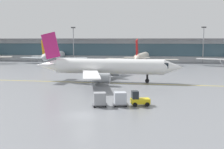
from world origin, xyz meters
name	(u,v)px	position (x,y,z in m)	size (l,w,h in m)	color
ground_plane	(84,116)	(0.00, 0.00, 0.00)	(400.00, 400.00, 0.00)	slate
taxiway_centreline_stripe	(108,83)	(-1.66, 27.01, 0.00)	(110.00, 0.36, 0.01)	yellow
terminal_concourse	(137,50)	(0.00, 91.73, 4.92)	(219.32, 11.00, 9.60)	#B2B7BC
gate_airplane_1	(54,56)	(-31.11, 75.43, 2.83)	(26.53, 28.52, 9.45)	white
gate_airplane_2	(142,57)	(2.97, 72.81, 2.83)	(26.42, 28.53, 9.44)	silver
taxiing_regional_jet	(107,67)	(-2.08, 29.02, 3.26)	(32.77, 30.51, 10.87)	white
baggage_tug	(139,99)	(6.20, 6.50, 0.89)	(2.87, 2.14, 2.10)	yellow
cargo_dolly_lead	(120,99)	(3.69, 5.85, 1.05)	(2.43, 2.07, 1.94)	#595B60
cargo_dolly_trailing	(100,99)	(0.97, 5.15, 1.05)	(2.43, 2.07, 1.94)	#595B60
apron_light_mast_1	(73,43)	(-25.20, 82.24, 7.80)	(1.80, 0.36, 14.22)	gray
apron_light_mast_2	(203,43)	(25.94, 84.14, 7.72)	(1.80, 0.36, 14.07)	gray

